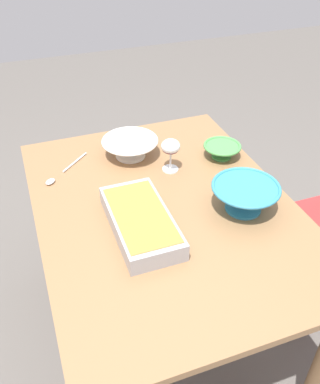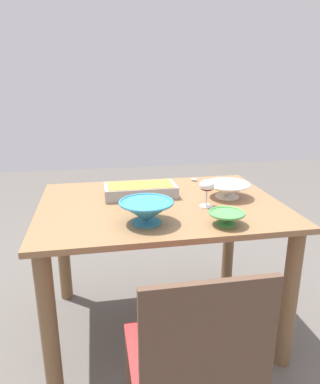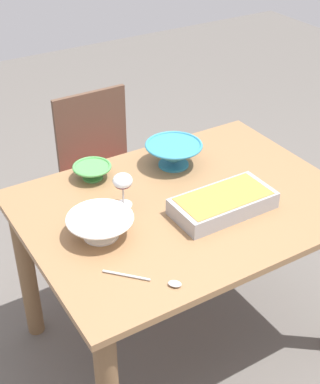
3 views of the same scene
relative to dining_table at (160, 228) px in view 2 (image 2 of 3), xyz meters
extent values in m
plane|color=#5B5651|center=(0.00, 0.00, -0.62)|extent=(8.00, 8.00, 0.00)
cube|color=olive|center=(0.00, 0.00, 0.13)|extent=(1.25, 0.93, 0.03)
cylinder|color=brown|center=(-0.56, -0.40, -0.25)|extent=(0.08, 0.08, 0.74)
cylinder|color=brown|center=(0.56, -0.40, -0.25)|extent=(0.08, 0.08, 0.74)
cylinder|color=brown|center=(-0.56, 0.40, -0.25)|extent=(0.08, 0.08, 0.74)
cylinder|color=brown|center=(0.56, 0.40, -0.25)|extent=(0.08, 0.08, 0.74)
cube|color=#B22D2D|center=(-0.04, -0.74, -0.18)|extent=(0.42, 0.43, 0.02)
cube|color=brown|center=(-0.04, -0.94, 0.04)|extent=(0.40, 0.02, 0.42)
cylinder|color=brown|center=(0.16, -0.55, -0.40)|extent=(0.04, 0.04, 0.43)
cylinder|color=brown|center=(-0.23, -0.55, -0.40)|extent=(0.04, 0.04, 0.43)
cylinder|color=white|center=(0.22, -0.10, 0.15)|extent=(0.07, 0.07, 0.01)
cylinder|color=white|center=(0.22, -0.10, 0.19)|extent=(0.01, 0.01, 0.08)
ellipsoid|color=white|center=(0.22, -0.10, 0.26)|extent=(0.08, 0.08, 0.06)
ellipsoid|color=#4C0A19|center=(0.22, -0.10, 0.25)|extent=(0.07, 0.07, 0.03)
cube|color=#99999E|center=(-0.09, 0.12, 0.18)|extent=(0.39, 0.19, 0.07)
cube|color=#B27A38|center=(-0.09, 0.12, 0.20)|extent=(0.35, 0.17, 0.02)
cylinder|color=teal|center=(-0.11, -0.26, 0.15)|extent=(0.13, 0.13, 0.01)
cone|color=teal|center=(-0.11, -0.26, 0.20)|extent=(0.24, 0.24, 0.09)
torus|color=teal|center=(-0.11, -0.26, 0.25)|extent=(0.25, 0.25, 0.01)
cylinder|color=white|center=(0.38, 0.02, 0.15)|extent=(0.13, 0.13, 0.01)
cone|color=white|center=(0.38, 0.02, 0.19)|extent=(0.23, 0.23, 0.07)
torus|color=white|center=(0.38, 0.02, 0.22)|extent=(0.24, 0.24, 0.01)
cylinder|color=#4C994C|center=(0.23, -0.35, 0.15)|extent=(0.08, 0.08, 0.01)
cone|color=#4C994C|center=(0.23, -0.35, 0.18)|extent=(0.15, 0.15, 0.05)
torus|color=#4C994C|center=(0.23, -0.35, 0.20)|extent=(0.16, 0.16, 0.01)
cylinder|color=silver|center=(0.40, 0.26, 0.15)|extent=(0.12, 0.12, 0.01)
ellipsoid|color=silver|center=(0.29, 0.38, 0.16)|extent=(0.05, 0.05, 0.01)
camera|label=1|loc=(-1.12, 0.43, 1.12)|focal=39.22mm
camera|label=2|loc=(-0.32, -1.73, 0.76)|focal=33.18mm
camera|label=3|loc=(1.02, 1.48, 1.37)|focal=52.05mm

